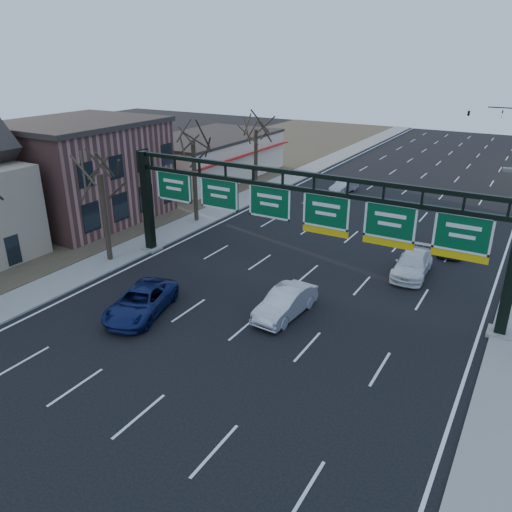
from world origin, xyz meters
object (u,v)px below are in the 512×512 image
Objects in this scene: car_silver_sedan at (285,303)px; car_blue_suv at (141,302)px; sign_gantry at (299,214)px; car_white_wagon at (413,264)px.

car_blue_suv is at bearing -146.94° from car_silver_sedan.
car_white_wagon is at bearing 42.70° from sign_gantry.
car_blue_suv is 7.94m from car_silver_sedan.
car_white_wagon is at bearing 66.67° from car_silver_sedan.
car_silver_sedan is (1.09, -3.74, -3.86)m from sign_gantry.
sign_gantry is at bearing 110.12° from car_silver_sedan.
car_blue_suv is at bearing -127.45° from sign_gantry.
car_blue_suv reaches higher than car_white_wagon.
car_blue_suv is (-5.83, -7.62, -3.88)m from sign_gantry.
sign_gantry is 4.59× the size of car_blue_suv.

